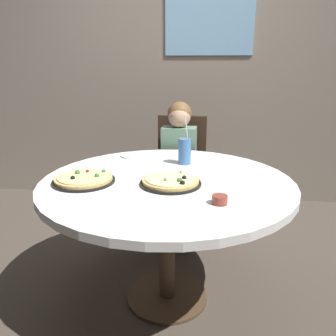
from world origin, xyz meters
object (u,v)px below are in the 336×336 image
Objects in this scene: diner_child at (178,181)px; soda_cup at (185,151)px; pizza_veggie at (171,181)px; pizza_cheese at (84,179)px; dining_table at (167,194)px; chair_wooden at (180,168)px; plate_small at (134,155)px; sauce_bowl at (220,200)px.

diner_child is 3.53× the size of soda_cup.
pizza_veggie is 0.46m from pizza_cheese.
chair_wooden is (0.00, 0.94, -0.14)m from dining_table.
diner_child is at bearing 46.61° from plate_small.
pizza_cheese is 1.07× the size of soda_cup.
pizza_cheese is at bearing -168.29° from dining_table.
diner_child reaches higher than dining_table.
pizza_veggie is (0.02, -1.01, 0.24)m from chair_wooden.
plate_small is (-0.27, -0.29, 0.27)m from diner_child.
pizza_cheese is at bearing -116.89° from diner_child.
sauce_bowl is at bearing -43.82° from pizza_veggie.
plate_small is (-0.35, 0.15, -0.08)m from soda_cup.
sauce_bowl is at bearing -77.91° from chair_wooden.
plate_small is at bearing 157.29° from soda_cup.
pizza_cheese is 1.82× the size of plate_small.
diner_child reaches higher than chair_wooden.
soda_cup reaches higher than sauce_bowl.
dining_table is 1.25× the size of diner_child.
plate_small is at bearing 120.96° from dining_table.
plate_small is (0.15, 0.55, -0.01)m from pizza_cheese.
chair_wooden reaches higher than plate_small.
plate_small is at bearing 119.66° from pizza_veggie.
sauce_bowl is (0.27, -0.31, 0.10)m from dining_table.
sauce_bowl is at bearing -54.54° from plate_small.
pizza_veggie is at bearing 136.18° from sauce_bowl.
chair_wooden is 2.89× the size of pizza_cheese.
soda_cup is 4.38× the size of sauce_bowl.
diner_child reaches higher than pizza_cheese.
pizza_veggie reaches higher than dining_table.
chair_wooden is at bearing 91.34° from pizza_veggie.
plate_small is (-0.55, 0.77, -0.02)m from sauce_bowl.
soda_cup is at bearing 107.50° from sauce_bowl.
sauce_bowl is 0.95m from plate_small.
dining_table is 1.43× the size of chair_wooden.
diner_child is at bearing -92.50° from chair_wooden.
pizza_veggie is (0.03, -0.07, 0.10)m from dining_table.
chair_wooden is at bearing 59.14° from plate_small.
chair_wooden reaches higher than dining_table.
dining_table is 0.36m from soda_cup.
soda_cup is (0.51, 0.41, 0.06)m from pizza_cheese.
diner_child is 3.30× the size of pizza_cheese.
sauce_bowl is 0.39× the size of plate_small.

